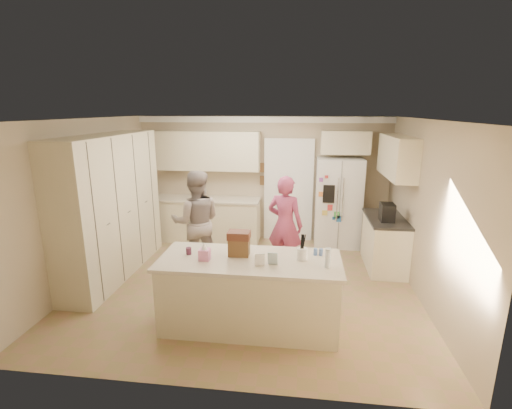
# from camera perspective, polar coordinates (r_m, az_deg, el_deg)

# --- Properties ---
(floor) EXTENTS (5.20, 4.60, 0.02)m
(floor) POSITION_cam_1_polar(r_m,az_deg,el_deg) (6.09, -1.37, -12.36)
(floor) COLOR #937253
(floor) RESTS_ON ground
(ceiling) EXTENTS (5.20, 4.60, 0.02)m
(ceiling) POSITION_cam_1_polar(r_m,az_deg,el_deg) (5.43, -1.54, 13.11)
(ceiling) COLOR white
(ceiling) RESTS_ON wall_back
(wall_back) EXTENTS (5.20, 0.02, 2.60)m
(wall_back) POSITION_cam_1_polar(r_m,az_deg,el_deg) (7.86, 1.04, 3.94)
(wall_back) COLOR tan
(wall_back) RESTS_ON ground
(wall_front) EXTENTS (5.20, 0.02, 2.60)m
(wall_front) POSITION_cam_1_polar(r_m,az_deg,el_deg) (3.48, -7.16, -10.12)
(wall_front) COLOR tan
(wall_front) RESTS_ON ground
(wall_left) EXTENTS (0.02, 4.60, 2.60)m
(wall_left) POSITION_cam_1_polar(r_m,az_deg,el_deg) (6.53, -24.74, 0.40)
(wall_left) COLOR tan
(wall_left) RESTS_ON ground
(wall_right) EXTENTS (0.02, 4.60, 2.60)m
(wall_right) POSITION_cam_1_polar(r_m,az_deg,el_deg) (5.85, 24.76, -1.14)
(wall_right) COLOR tan
(wall_right) RESTS_ON ground
(crown_back) EXTENTS (5.20, 0.08, 0.12)m
(crown_back) POSITION_cam_1_polar(r_m,az_deg,el_deg) (7.68, 1.04, 12.93)
(crown_back) COLOR white
(crown_back) RESTS_ON wall_back
(pantry_bank) EXTENTS (0.60, 2.60, 2.35)m
(pantry_bank) POSITION_cam_1_polar(r_m,az_deg,el_deg) (6.57, -21.42, -0.31)
(pantry_bank) COLOR beige
(pantry_bank) RESTS_ON floor
(back_base_cab) EXTENTS (2.20, 0.60, 0.88)m
(back_base_cab) POSITION_cam_1_polar(r_m,az_deg,el_deg) (7.97, -7.48, -2.40)
(back_base_cab) COLOR beige
(back_base_cab) RESTS_ON floor
(back_countertop) EXTENTS (2.24, 0.63, 0.04)m
(back_countertop) POSITION_cam_1_polar(r_m,az_deg,el_deg) (7.84, -7.61, 0.80)
(back_countertop) COLOR beige
(back_countertop) RESTS_ON back_base_cab
(back_upper_cab) EXTENTS (2.20, 0.35, 0.80)m
(back_upper_cab) POSITION_cam_1_polar(r_m,az_deg,el_deg) (7.79, -7.61, 8.19)
(back_upper_cab) COLOR beige
(back_upper_cab) RESTS_ON wall_back
(doorway_opening) EXTENTS (0.90, 0.06, 2.10)m
(doorway_opening) POSITION_cam_1_polar(r_m,az_deg,el_deg) (7.84, 5.01, 2.00)
(doorway_opening) COLOR black
(doorway_opening) RESTS_ON floor
(doorway_casing) EXTENTS (1.02, 0.03, 2.22)m
(doorway_casing) POSITION_cam_1_polar(r_m,az_deg,el_deg) (7.81, 5.00, 1.94)
(doorway_casing) COLOR white
(doorway_casing) RESTS_ON floor
(wall_frame_upper) EXTENTS (0.15, 0.02, 0.20)m
(wall_frame_upper) POSITION_cam_1_polar(r_m,az_deg,el_deg) (7.77, 1.17, 5.70)
(wall_frame_upper) COLOR brown
(wall_frame_upper) RESTS_ON wall_back
(wall_frame_lower) EXTENTS (0.15, 0.02, 0.20)m
(wall_frame_lower) POSITION_cam_1_polar(r_m,az_deg,el_deg) (7.82, 1.16, 3.74)
(wall_frame_lower) COLOR brown
(wall_frame_lower) RESTS_ON wall_back
(refrigerator) EXTENTS (0.90, 0.70, 1.80)m
(refrigerator) POSITION_cam_1_polar(r_m,az_deg,el_deg) (7.71, 12.50, 0.34)
(refrigerator) COLOR white
(refrigerator) RESTS_ON floor
(fridge_seam) EXTENTS (0.02, 0.02, 1.78)m
(fridge_seam) POSITION_cam_1_polar(r_m,az_deg,el_deg) (7.37, 12.74, -0.33)
(fridge_seam) COLOR gray
(fridge_seam) RESTS_ON refrigerator
(fridge_dispenser) EXTENTS (0.22, 0.03, 0.35)m
(fridge_dispenser) POSITION_cam_1_polar(r_m,az_deg,el_deg) (7.28, 11.13, 1.60)
(fridge_dispenser) COLOR black
(fridge_dispenser) RESTS_ON refrigerator
(fridge_handle_l) EXTENTS (0.02, 0.02, 0.85)m
(fridge_handle_l) POSITION_cam_1_polar(r_m,az_deg,el_deg) (7.31, 12.42, 0.78)
(fridge_handle_l) COLOR silver
(fridge_handle_l) RESTS_ON refrigerator
(fridge_handle_r) EXTENTS (0.02, 0.02, 0.85)m
(fridge_handle_r) POSITION_cam_1_polar(r_m,az_deg,el_deg) (7.32, 13.20, 0.76)
(fridge_handle_r) COLOR silver
(fridge_handle_r) RESTS_ON refrigerator
(over_fridge_cab) EXTENTS (0.95, 0.35, 0.45)m
(over_fridge_cab) POSITION_cam_1_polar(r_m,az_deg,el_deg) (7.57, 13.60, 9.25)
(over_fridge_cab) COLOR beige
(over_fridge_cab) RESTS_ON wall_back
(right_base_cab) EXTENTS (0.60, 1.20, 0.88)m
(right_base_cab) POSITION_cam_1_polar(r_m,az_deg,el_deg) (6.94, 19.14, -5.71)
(right_base_cab) COLOR beige
(right_base_cab) RESTS_ON floor
(right_countertop) EXTENTS (0.63, 1.24, 0.04)m
(right_countertop) POSITION_cam_1_polar(r_m,az_deg,el_deg) (6.80, 19.38, -2.06)
(right_countertop) COLOR #2D2B28
(right_countertop) RESTS_ON right_base_cab
(right_upper_cab) EXTENTS (0.35, 1.50, 0.70)m
(right_upper_cab) POSITION_cam_1_polar(r_m,az_deg,el_deg) (6.81, 20.89, 6.89)
(right_upper_cab) COLOR beige
(right_upper_cab) RESTS_ON wall_right
(coffee_maker) EXTENTS (0.22, 0.28, 0.30)m
(coffee_maker) POSITION_cam_1_polar(r_m,az_deg,el_deg) (6.56, 19.51, -1.12)
(coffee_maker) COLOR black
(coffee_maker) RESTS_ON right_countertop
(island_base) EXTENTS (2.20, 0.90, 0.88)m
(island_base) POSITION_cam_1_polar(r_m,az_deg,el_deg) (4.89, -0.96, -13.58)
(island_base) COLOR beige
(island_base) RESTS_ON floor
(island_top) EXTENTS (2.28, 0.96, 0.05)m
(island_top) POSITION_cam_1_polar(r_m,az_deg,el_deg) (4.69, -0.98, -8.62)
(island_top) COLOR beige
(island_top) RESTS_ON island_base
(utensil_crock) EXTENTS (0.13, 0.13, 0.15)m
(utensil_crock) POSITION_cam_1_polar(r_m,az_deg,el_deg) (4.66, 7.11, -7.57)
(utensil_crock) COLOR white
(utensil_crock) RESTS_ON island_top
(tissue_box) EXTENTS (0.13, 0.13, 0.14)m
(tissue_box) POSITION_cam_1_polar(r_m,az_deg,el_deg) (4.67, -7.92, -7.62)
(tissue_box) COLOR pink
(tissue_box) RESTS_ON island_top
(tissue_plume) EXTENTS (0.08, 0.08, 0.08)m
(tissue_plume) POSITION_cam_1_polar(r_m,az_deg,el_deg) (4.63, -7.96, -6.36)
(tissue_plume) COLOR white
(tissue_plume) RESTS_ON tissue_box
(dollhouse_body) EXTENTS (0.26, 0.18, 0.22)m
(dollhouse_body) POSITION_cam_1_polar(r_m,az_deg,el_deg) (4.76, -2.62, -6.56)
(dollhouse_body) COLOR brown
(dollhouse_body) RESTS_ON island_top
(dollhouse_roof) EXTENTS (0.28, 0.20, 0.10)m
(dollhouse_roof) POSITION_cam_1_polar(r_m,az_deg,el_deg) (4.70, -2.64, -4.74)
(dollhouse_roof) COLOR #592D1E
(dollhouse_roof) RESTS_ON dollhouse_body
(jam_jar) EXTENTS (0.07, 0.07, 0.09)m
(jam_jar) POSITION_cam_1_polar(r_m,az_deg,el_deg) (4.88, -10.31, -7.04)
(jam_jar) COLOR #59263F
(jam_jar) RESTS_ON island_top
(greeting_card_a) EXTENTS (0.12, 0.06, 0.16)m
(greeting_card_a) POSITION_cam_1_polar(r_m,az_deg,el_deg) (4.45, 0.58, -8.48)
(greeting_card_a) COLOR white
(greeting_card_a) RESTS_ON island_top
(greeting_card_b) EXTENTS (0.12, 0.05, 0.16)m
(greeting_card_b) POSITION_cam_1_polar(r_m,az_deg,el_deg) (4.49, 2.58, -8.31)
(greeting_card_b) COLOR silver
(greeting_card_b) RESTS_ON island_top
(water_bottle) EXTENTS (0.07, 0.07, 0.24)m
(water_bottle) POSITION_cam_1_polar(r_m,az_deg,el_deg) (4.47, 11.00, -8.10)
(water_bottle) COLOR silver
(water_bottle) RESTS_ON island_top
(shaker_salt) EXTENTS (0.05, 0.05, 0.09)m
(shaker_salt) POSITION_cam_1_polar(r_m,az_deg,el_deg) (4.83, 9.13, -7.20)
(shaker_salt) COLOR #4667AC
(shaker_salt) RESTS_ON island_top
(shaker_pepper) EXTENTS (0.05, 0.05, 0.09)m
(shaker_pepper) POSITION_cam_1_polar(r_m,az_deg,el_deg) (4.84, 9.97, -7.22)
(shaker_pepper) COLOR #4667AC
(shaker_pepper) RESTS_ON island_top
(teen_boy) EXTENTS (0.99, 0.85, 1.76)m
(teen_boy) POSITION_cam_1_polar(r_m,az_deg,el_deg) (6.37, -9.16, -2.66)
(teen_boy) COLOR #9B9692
(teen_boy) RESTS_ON floor
(teen_girl) EXTENTS (0.71, 0.57, 1.69)m
(teen_girl) POSITION_cam_1_polar(r_m,az_deg,el_deg) (6.28, 4.48, -3.13)
(teen_girl) COLOR #B0486F
(teen_girl) RESTS_ON floor
(fridge_magnets) EXTENTS (0.76, 0.02, 1.44)m
(fridge_magnets) POSITION_cam_1_polar(r_m,az_deg,el_deg) (7.36, 12.74, -0.35)
(fridge_magnets) COLOR tan
(fridge_magnets) RESTS_ON refrigerator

